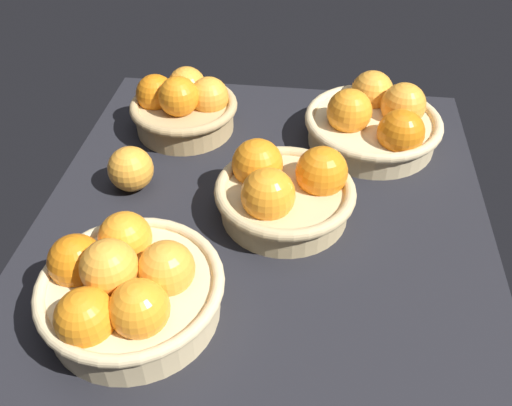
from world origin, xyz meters
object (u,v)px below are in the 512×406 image
at_px(basket_far_left, 375,121).
at_px(basket_near_right, 127,287).
at_px(basket_near_left, 184,106).
at_px(loose_orange_front_gap, 131,169).
at_px(basket_center, 284,190).

height_order(basket_far_left, basket_near_right, basket_near_right).
height_order(basket_near_left, loose_orange_front_gap, basket_near_left).
distance_m(basket_near_right, loose_orange_front_gap, 0.27).
xyz_separation_m(basket_far_left, basket_near_right, (0.44, -0.33, 0.01)).
distance_m(basket_far_left, loose_orange_front_gap, 0.45).
height_order(basket_far_left, loose_orange_front_gap, basket_far_left).
xyz_separation_m(basket_far_left, loose_orange_front_gap, (0.19, -0.41, -0.01)).
relative_size(basket_near_left, basket_near_right, 0.84).
relative_size(basket_near_left, loose_orange_front_gap, 2.68).
xyz_separation_m(basket_center, basket_near_right, (0.22, -0.18, 0.00)).
bearing_deg(loose_orange_front_gap, basket_near_right, 16.33).
distance_m(basket_near_left, basket_near_right, 0.45).
xyz_separation_m(basket_near_left, basket_near_right, (0.45, 0.03, 0.00)).
bearing_deg(basket_near_left, loose_orange_front_gap, -13.65).
bearing_deg(basket_far_left, basket_center, -34.42).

